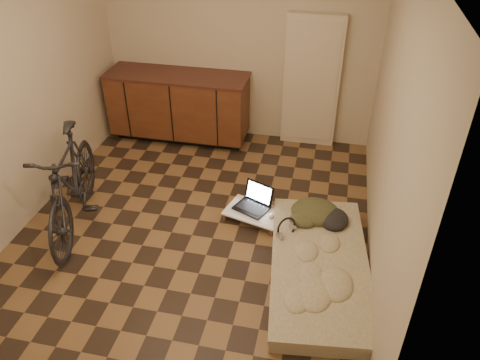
% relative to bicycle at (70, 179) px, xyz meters
% --- Properties ---
extents(room_shell, '(3.50, 4.00, 2.60)m').
position_rel_bicycle_xyz_m(room_shell, '(1.20, 0.31, 0.74)').
color(room_shell, brown).
rests_on(room_shell, ground).
extents(cabinets, '(1.84, 0.62, 0.91)m').
position_rel_bicycle_xyz_m(cabinets, '(0.45, 2.01, -0.10)').
color(cabinets, black).
rests_on(cabinets, ground).
extents(appliance_panel, '(0.70, 0.10, 1.70)m').
position_rel_bicycle_xyz_m(appliance_panel, '(2.15, 2.25, 0.29)').
color(appliance_panel, beige).
rests_on(appliance_panel, ground).
extents(bicycle, '(0.96, 1.82, 1.13)m').
position_rel_bicycle_xyz_m(bicycle, '(0.00, 0.00, 0.00)').
color(bicycle, black).
rests_on(bicycle, ground).
extents(futon, '(1.08, 1.91, 0.16)m').
position_rel_bicycle_xyz_m(futon, '(2.50, -0.20, -0.49)').
color(futon, '#B9AF94').
rests_on(futon, ground).
extents(clothing_pile, '(0.57, 0.49, 0.21)m').
position_rel_bicycle_xyz_m(clothing_pile, '(2.45, 0.43, -0.30)').
color(clothing_pile, '#3F4025').
rests_on(clothing_pile, futon).
extents(headphones, '(0.33, 0.33, 0.16)m').
position_rel_bicycle_xyz_m(headphones, '(2.15, 0.11, -0.33)').
color(headphones, black).
rests_on(headphones, futon).
extents(lap_desk, '(0.68, 0.53, 0.10)m').
position_rel_bicycle_xyz_m(lap_desk, '(1.77, 0.46, -0.48)').
color(lap_desk, brown).
rests_on(lap_desk, ground).
extents(laptop, '(0.43, 0.42, 0.23)m').
position_rel_bicycle_xyz_m(laptop, '(1.75, 0.54, -0.42)').
color(laptop, black).
rests_on(laptop, lap_desk).
extents(mouse, '(0.07, 0.10, 0.03)m').
position_rel_bicycle_xyz_m(mouse, '(1.96, 0.41, -0.45)').
color(mouse, silver).
rests_on(mouse, lap_desk).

